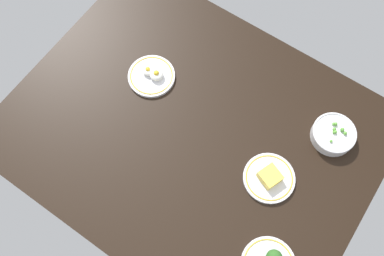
# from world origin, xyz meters

# --- Properties ---
(dining_table) EXTENTS (1.29, 1.02, 0.04)m
(dining_table) POSITION_xyz_m (0.00, 0.00, 0.02)
(dining_table) COLOR black
(dining_table) RESTS_ON ground
(plate_cheese) EXTENTS (0.18, 0.18, 0.05)m
(plate_cheese) POSITION_xyz_m (-0.32, -0.00, 0.05)
(plate_cheese) COLOR silver
(plate_cheese) RESTS_ON dining_table
(bowl_peas) EXTENTS (0.15, 0.15, 0.05)m
(bowl_peas) POSITION_xyz_m (-0.42, -0.26, 0.06)
(bowl_peas) COLOR silver
(bowl_peas) RESTS_ON dining_table
(plate_eggs) EXTENTS (0.18, 0.18, 0.05)m
(plate_eggs) POSITION_xyz_m (0.25, -0.09, 0.05)
(plate_eggs) COLOR silver
(plate_eggs) RESTS_ON dining_table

